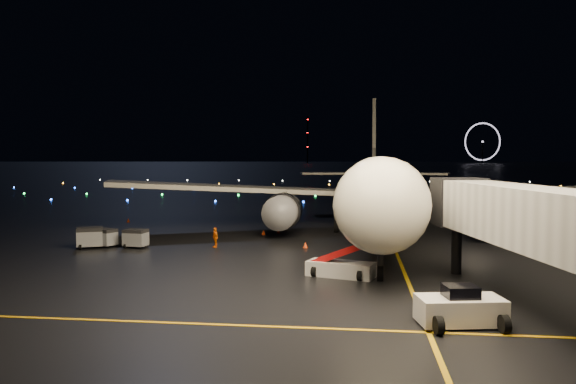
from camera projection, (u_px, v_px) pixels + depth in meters
The scene contains 17 objects.
ground at pixel (343, 171), 334.08m from camera, with size 2000.00×2000.00×0.00m, color black.
lane_centre at pixel (394, 246), 50.32m from camera, with size 0.25×80.00×0.02m, color #D09A0A.
lane_cross at pixel (76, 319), 27.64m from camera, with size 60.00×0.25×0.02m, color #D09A0A.
airliner at pixel (376, 154), 60.97m from camera, with size 58.83×55.89×16.67m, color beige, non-canonical shape.
pushback_tug at pixel (460, 305), 26.71m from camera, with size 3.99×2.09×1.90m, color silver.
belt_loader at pixel (341, 253), 37.51m from camera, with size 6.57×1.79×3.18m, color silver, non-canonical shape.
crew_c at pixel (215, 237), 49.67m from camera, with size 1.04×0.43×1.77m, color orange.
safety_cone_0 at pixel (305, 245), 49.50m from camera, with size 0.47×0.47×0.53m, color #FA4514.
safety_cone_1 at pixel (278, 231), 58.75m from camera, with size 0.42×0.42×0.47m, color #FA4514.
safety_cone_2 at pixel (264, 232), 57.59m from camera, with size 0.46×0.46×0.52m, color #FA4514.
safety_cone_3 at pixel (128, 220), 68.83m from camera, with size 0.45×0.45×0.51m, color #FA4514.
ferris_wheel at pixel (483, 143), 727.65m from camera, with size 50.00×4.00×52.00m, color black, non-canonical shape.
radio_mast at pixel (308, 140), 775.27m from camera, with size 1.80×1.80×64.00m, color black.
taxiway_lights at pixel (323, 188), 141.91m from camera, with size 164.00×92.00×0.36m, color black, non-canonical shape.
baggage_cart_0 at pixel (136, 239), 49.45m from camera, with size 1.93×1.35×1.64m, color gray.
baggage_cart_1 at pixel (105, 238), 50.03m from camera, with size 1.88×1.32×1.60m, color gray.
baggage_cart_2 at pixel (90, 238), 49.28m from camera, with size 2.15×1.50×1.82m, color gray.
Camera 1 is at (8.71, -35.70, 7.99)m, focal length 35.00 mm.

